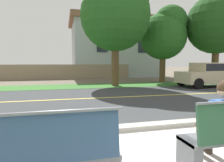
# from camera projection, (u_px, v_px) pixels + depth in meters

# --- Properties ---
(ground_plane) EXTENTS (140.00, 140.00, 0.00)m
(ground_plane) POSITION_uv_depth(u_px,v_px,m) (86.00, 93.00, 9.75)
(ground_plane) COLOR #665B4C
(curb_edge) EXTENTS (44.00, 0.30, 0.11)m
(curb_edge) POSITION_uv_depth(u_px,v_px,m) (116.00, 129.00, 4.28)
(curb_edge) COLOR #ADA89E
(curb_edge) RESTS_ON ground_plane
(street_asphalt) EXTENTS (52.00, 8.00, 0.01)m
(street_asphalt) POSITION_uv_depth(u_px,v_px,m) (91.00, 98.00, 8.30)
(street_asphalt) COLOR #383A3D
(street_asphalt) RESTS_ON ground_plane
(road_centre_line) EXTENTS (48.00, 0.14, 0.01)m
(road_centre_line) POSITION_uv_depth(u_px,v_px,m) (91.00, 98.00, 8.30)
(road_centre_line) COLOR #E0CC4C
(road_centre_line) RESTS_ON ground_plane
(far_verge_grass) EXTENTS (48.00, 2.80, 0.02)m
(far_verge_grass) POSITION_uv_depth(u_px,v_px,m) (81.00, 86.00, 12.77)
(far_verge_grass) COLOR #38702D
(far_verge_grass) RESTS_ON ground_plane
(bench_left) EXTENTS (1.92, 0.48, 1.01)m
(bench_left) POSITION_uv_depth(u_px,v_px,m) (33.00, 158.00, 2.11)
(bench_left) COLOR slate
(bench_left) RESTS_ON ground_plane
(seated_person_blue) EXTENTS (0.52, 0.68, 1.25)m
(seated_person_blue) POSITION_uv_depth(u_px,v_px,m) (219.00, 119.00, 2.88)
(seated_person_blue) COLOR #47382D
(seated_person_blue) RESTS_ON ground_plane
(car_beige_near) EXTENTS (4.30, 1.86, 1.54)m
(car_beige_near) POSITION_uv_depth(u_px,v_px,m) (211.00, 73.00, 12.51)
(car_beige_near) COLOR #C6B793
(car_beige_near) RESTS_ON ground_plane
(shade_tree_far_left) EXTENTS (4.59, 4.59, 7.58)m
(shade_tree_far_left) POSITION_uv_depth(u_px,v_px,m) (118.00, 11.00, 12.69)
(shade_tree_far_left) COLOR brown
(shade_tree_far_left) RESTS_ON ground_plane
(shade_tree_left) EXTENTS (3.58, 3.58, 5.91)m
(shade_tree_left) POSITION_uv_depth(u_px,v_px,m) (165.00, 33.00, 15.05)
(shade_tree_left) COLOR brown
(shade_tree_left) RESTS_ON ground_plane
(shade_tree_centre) EXTENTS (4.43, 4.43, 7.32)m
(shade_tree_centre) POSITION_uv_depth(u_px,v_px,m) (219.00, 19.00, 14.42)
(shade_tree_centre) COLOR brown
(shade_tree_centre) RESTS_ON ground_plane
(garden_wall) EXTENTS (13.00, 0.36, 1.40)m
(garden_wall) POSITION_uv_depth(u_px,v_px,m) (63.00, 72.00, 18.57)
(garden_wall) COLOR gray
(garden_wall) RESTS_ON ground_plane
(house_across_street) EXTENTS (10.42, 6.91, 6.53)m
(house_across_street) POSITION_uv_depth(u_px,v_px,m) (115.00, 48.00, 22.88)
(house_across_street) COLOR #A3ADB2
(house_across_street) RESTS_ON ground_plane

